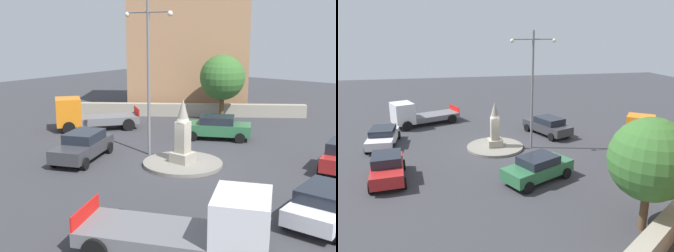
# 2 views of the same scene
# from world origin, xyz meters

# --- Properties ---
(ground_plane) EXTENTS (80.00, 80.00, 0.00)m
(ground_plane) POSITION_xyz_m (0.00, 0.00, 0.00)
(ground_plane) COLOR #38383D
(traffic_island) EXTENTS (4.16, 4.16, 0.18)m
(traffic_island) POSITION_xyz_m (0.00, 0.00, 0.09)
(traffic_island) COLOR gray
(traffic_island) RESTS_ON ground
(monument) EXTENTS (1.03, 1.03, 3.32)m
(monument) POSITION_xyz_m (0.00, 0.00, 1.61)
(monument) COLOR #9E9687
(monument) RESTS_ON traffic_island
(streetlamp) EXTENTS (3.24, 0.28, 8.42)m
(streetlamp) POSITION_xyz_m (2.65, -0.43, 5.01)
(streetlamp) COLOR slate
(streetlamp) RESTS_ON ground
(car_white_passing) EXTENTS (2.11, 4.31, 1.37)m
(car_white_passing) POSITION_xyz_m (-8.17, 2.24, 0.73)
(car_white_passing) COLOR silver
(car_white_passing) RESTS_ON ground
(car_red_far_side) EXTENTS (2.33, 4.08, 1.56)m
(car_red_far_side) POSITION_xyz_m (-6.99, -4.14, 0.80)
(car_red_far_side) COLOR #B22323
(car_red_far_side) RESTS_ON ground
(car_dark_grey_approaching) EXTENTS (3.34, 4.82, 1.51)m
(car_dark_grey_approaching) POSITION_xyz_m (4.87, 2.48, 0.79)
(car_dark_grey_approaching) COLOR #38383D
(car_dark_grey_approaching) RESTS_ON ground
(car_green_parked_left) EXTENTS (4.58, 3.48, 1.49)m
(car_green_parked_left) POSITION_xyz_m (1.52, -5.87, 0.78)
(car_green_parked_left) COLOR #2D6B42
(car_green_parked_left) RESTS_ON ground
(truck_orange_near_island) EXTENTS (4.96, 5.65, 2.30)m
(truck_orange_near_island) POSITION_xyz_m (10.09, -2.43, 1.04)
(truck_orange_near_island) COLOR orange
(truck_orange_near_island) RESTS_ON ground
(truck_white_waiting) EXTENTS (6.27, 4.26, 2.26)m
(truck_white_waiting) POSITION_xyz_m (-6.01, 7.41, 1.03)
(truck_white_waiting) COLOR silver
(truck_white_waiting) RESTS_ON ground
(tree_near_wall) EXTENTS (3.50, 3.50, 5.02)m
(tree_near_wall) POSITION_xyz_m (4.56, -11.49, 3.26)
(tree_near_wall) COLOR brown
(tree_near_wall) RESTS_ON ground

